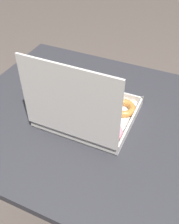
{
  "coord_description": "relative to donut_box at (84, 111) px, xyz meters",
  "views": [
    {
      "loc": [
        -0.39,
        0.74,
        1.48
      ],
      "look_at": [
        -0.05,
        0.0,
        0.77
      ],
      "focal_mm": 42.0,
      "sensor_mm": 36.0,
      "label": 1
    }
  ],
  "objects": [
    {
      "name": "coffee_mug",
      "position": [
        0.25,
        -0.06,
        -0.0
      ],
      "size": [
        0.09,
        0.09,
        0.1
      ],
      "color": "#4C8456",
      "rests_on": "dining_table"
    },
    {
      "name": "donut_box",
      "position": [
        0.0,
        0.0,
        0.0
      ],
      "size": [
        0.36,
        0.32,
        0.33
      ],
      "color": "white",
      "rests_on": "dining_table"
    },
    {
      "name": "ground_plane",
      "position": [
        0.05,
        -0.04,
        -0.81
      ],
      "size": [
        8.0,
        8.0,
        0.0
      ],
      "primitive_type": "plane",
      "color": "#564C44"
    },
    {
      "name": "dining_table",
      "position": [
        0.05,
        -0.04,
        -0.16
      ],
      "size": [
        0.95,
        0.91,
        0.75
      ],
      "color": "#2D2D33",
      "rests_on": "ground_plane"
    }
  ]
}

